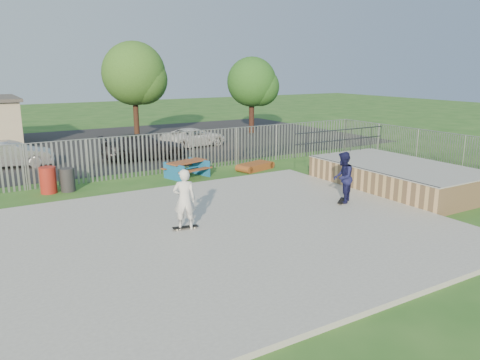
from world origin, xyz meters
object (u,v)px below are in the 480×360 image
trash_bin_grey (68,180)px  car_silver (11,154)px  trash_bin_red (48,180)px  car_dark (144,147)px  picnic_table (187,169)px  tree_right (252,82)px  skater_white (184,199)px  funbox (255,166)px  tree_mid (134,74)px  car_white (194,137)px  skater_navy (343,178)px

trash_bin_grey → car_silver: size_ratio=0.24×
trash_bin_red → car_dark: bearing=39.8°
picnic_table → trash_bin_red: (-6.13, 0.40, 0.15)m
tree_right → skater_white: 23.49m
car_dark → car_silver: bearing=83.9°
funbox → tree_mid: (-1.67, 13.38, 4.49)m
car_white → skater_navy: size_ratio=2.26×
picnic_table → car_silver: size_ratio=0.54×
picnic_table → car_white: car_white is taller
trash_bin_red → car_white: size_ratio=0.25×
picnic_table → car_white: size_ratio=0.51×
car_dark → skater_white: 12.73m
trash_bin_grey → skater_navy: size_ratio=0.51×
car_white → tree_mid: bearing=13.0°
picnic_table → trash_bin_grey: 5.39m
trash_bin_red → skater_navy: size_ratio=0.57×
car_dark → trash_bin_red: bearing=135.5°
car_dark → skater_navy: (3.21, -12.68, 0.39)m
trash_bin_grey → skater_white: bearing=-73.9°
car_white → skater_white: skater_white is taller
car_silver → tree_right: tree_right is taller
trash_bin_red → car_silver: (-0.78, 6.35, 0.15)m
funbox → car_white: bearing=70.2°
car_dark → skater_white: size_ratio=2.50×
picnic_table → skater_navy: size_ratio=1.16×
tree_right → picnic_table: bearing=-133.5°
funbox → trash_bin_grey: bearing=160.1°
trash_bin_grey → car_silver: (-1.52, 6.47, 0.20)m
car_white → skater_white: bearing=144.7°
tree_mid → skater_navy: tree_mid is taller
tree_mid → tree_right: size_ratio=1.17×
picnic_table → trash_bin_grey: bearing=161.1°
car_silver → skater_white: skater_white is taller
tree_right → skater_navy: (-7.90, -18.82, -2.86)m
tree_mid → funbox: bearing=-82.9°
funbox → trash_bin_grey: size_ratio=1.95×
funbox → tree_mid: size_ratio=0.28×
trash_bin_grey → skater_white: size_ratio=0.51×
skater_white → car_silver: bearing=-55.0°
skater_white → car_white: bearing=-96.3°
tree_mid → tree_right: 9.05m
trash_bin_grey → tree_mid: tree_mid is taller
funbox → car_white: size_ratio=0.44×
car_white → tree_right: 8.37m
funbox → car_silver: bearing=130.0°
trash_bin_grey → car_dark: (5.19, 5.06, 0.23)m
car_dark → tree_mid: tree_mid is taller
trash_bin_grey → car_dark: 7.25m
funbox → tree_right: size_ratio=0.33×
car_dark → skater_navy: 13.08m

